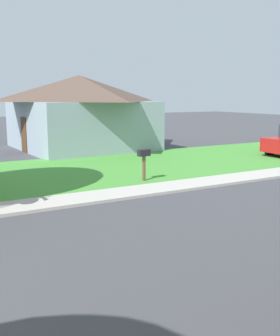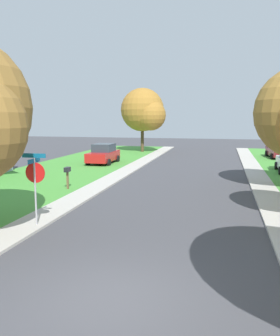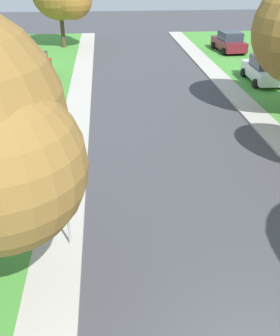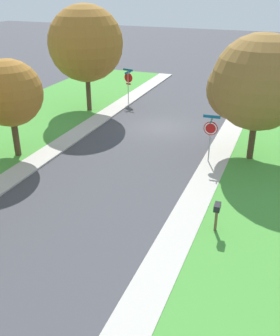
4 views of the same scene
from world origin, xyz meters
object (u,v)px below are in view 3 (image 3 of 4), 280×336
car_red_kerbside_mid (35,68)px  car_white_across_road (264,70)px  car_maroon_driveway_right (229,42)px  mailbox (38,130)px  stop_sign_far_corner (65,190)px

car_red_kerbside_mid → car_white_across_road: 15.10m
car_red_kerbside_mid → car_white_across_road: bearing=-6.7°
car_white_across_road → car_maroon_driveway_right: same height
car_red_kerbside_mid → car_maroon_driveway_right: size_ratio=0.98×
car_red_kerbside_mid → car_white_across_road: (14.99, -1.77, 0.00)m
mailbox → car_white_across_road: bearing=34.9°
car_red_kerbside_mid → mailbox: size_ratio=3.29×
car_red_kerbside_mid → car_white_across_road: same height
car_red_kerbside_mid → car_maroon_driveway_right: (15.43, 7.72, 0.00)m
car_red_kerbside_mid → car_maroon_driveway_right: same height
stop_sign_far_corner → mailbox: bearing=104.7°
stop_sign_far_corner → car_red_kerbside_mid: size_ratio=0.64×
car_maroon_driveway_right → mailbox: car_maroon_driveway_right is taller
car_red_kerbside_mid → car_white_across_road: size_ratio=0.99×
car_white_across_road → car_maroon_driveway_right: size_ratio=0.99×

